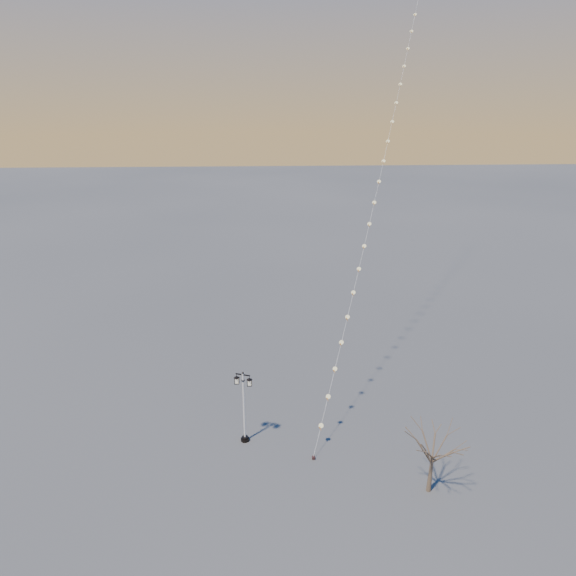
{
  "coord_description": "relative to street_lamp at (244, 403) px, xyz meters",
  "views": [
    {
      "loc": [
        -2.21,
        -22.68,
        19.46
      ],
      "look_at": [
        -0.55,
        7.04,
        8.63
      ],
      "focal_mm": 31.59,
      "sensor_mm": 36.0,
      "label": 1
    }
  ],
  "objects": [
    {
      "name": "street_lamp",
      "position": [
        0.0,
        0.0,
        0.0
      ],
      "size": [
        1.16,
        0.69,
        4.77
      ],
      "rotation": [
        0.0,
        0.0,
        -0.35
      ],
      "color": "black",
      "rests_on": "ground"
    },
    {
      "name": "bare_tree",
      "position": [
        9.9,
        -4.85,
        0.15
      ],
      "size": [
        2.42,
        2.42,
        4.02
      ],
      "rotation": [
        0.0,
        0.0,
        -0.02
      ],
      "color": "brown",
      "rests_on": "ground"
    },
    {
      "name": "kite_train",
      "position": [
        11.41,
        14.99,
        15.54
      ],
      "size": [
        15.38,
        34.5,
        36.57
      ],
      "rotation": [
        0.0,
        0.0,
        0.23
      ],
      "color": "black",
      "rests_on": "ground"
    },
    {
      "name": "ground",
      "position": [
        3.4,
        -3.45,
        -2.64
      ],
      "size": [
        300.0,
        300.0,
        0.0
      ],
      "primitive_type": "plane",
      "color": "#454646",
      "rests_on": "ground"
    }
  ]
}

